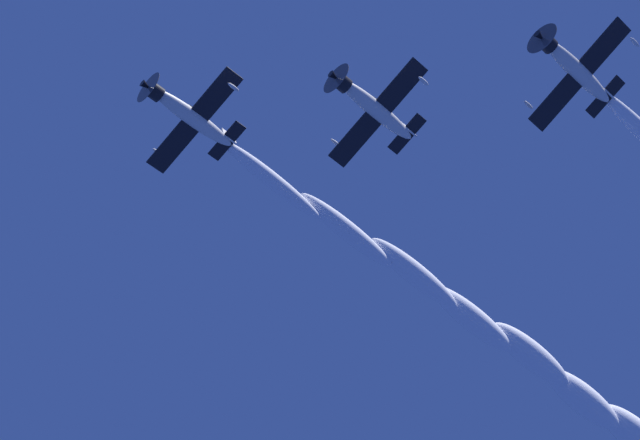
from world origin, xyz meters
name	(u,v)px	position (x,y,z in m)	size (l,w,h in m)	color
airplane_lead	(189,115)	(-0.65, -0.82, 57.22)	(6.89, 6.88, 2.99)	silver
airplane_left_wingman	(373,107)	(0.21, 10.72, 57.24)	(6.81, 6.89, 2.82)	silver
airplane_right_wingman	(575,69)	(3.04, 22.99, 57.51)	(6.79, 6.90, 2.86)	silver
smoke_trail_lead	(571,389)	(-25.89, 28.12, 59.53)	(37.39, 43.01, 5.24)	white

